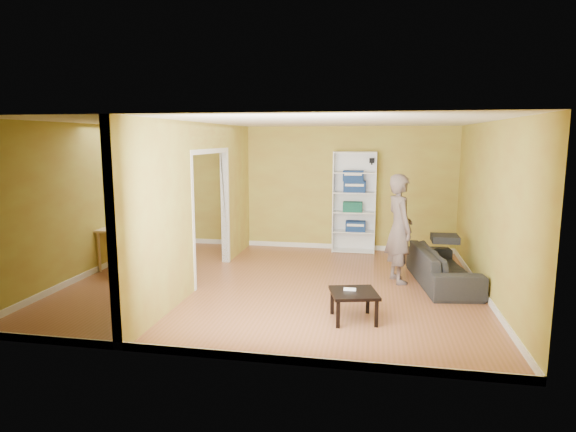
% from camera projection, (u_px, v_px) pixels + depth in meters
% --- Properties ---
extents(room_shell, '(6.50, 6.50, 6.50)m').
position_uv_depth(room_shell, '(273.00, 205.00, 7.64)').
color(room_shell, '#97593E').
rests_on(room_shell, ground).
extents(partition, '(0.22, 5.50, 2.60)m').
position_uv_depth(partition, '(202.00, 203.00, 7.85)').
color(partition, '#B5B647').
rests_on(partition, ground).
extents(wall_speaker, '(0.10, 0.10, 0.10)m').
position_uv_depth(wall_speaker, '(372.00, 161.00, 9.89)').
color(wall_speaker, black).
rests_on(wall_speaker, room_shell).
extents(sofa, '(2.09, 1.12, 0.76)m').
position_uv_depth(sofa, '(443.00, 261.00, 7.80)').
color(sofa, black).
rests_on(sofa, ground).
extents(person, '(0.92, 0.82, 2.10)m').
position_uv_depth(person, '(400.00, 219.00, 7.82)').
color(person, slate).
rests_on(person, ground).
extents(bookshelf, '(0.88, 0.38, 2.08)m').
position_uv_depth(bookshelf, '(354.00, 202.00, 10.01)').
color(bookshelf, white).
rests_on(bookshelf, ground).
extents(paper_box_navy_a, '(0.41, 0.27, 0.21)m').
position_uv_depth(paper_box_navy_a, '(356.00, 226.00, 10.03)').
color(paper_box_navy_a, navy).
rests_on(paper_box_navy_a, bookshelf).
extents(paper_box_teal, '(0.39, 0.26, 0.20)m').
position_uv_depth(paper_box_teal, '(353.00, 207.00, 9.97)').
color(paper_box_teal, '#1B7C79').
rests_on(paper_box_teal, bookshelf).
extents(paper_box_navy_b, '(0.45, 0.29, 0.23)m').
position_uv_depth(paper_box_navy_b, '(355.00, 186.00, 9.90)').
color(paper_box_navy_b, navy).
rests_on(paper_box_navy_b, bookshelf).
extents(paper_box_navy_c, '(0.42, 0.27, 0.21)m').
position_uv_depth(paper_box_navy_c, '(353.00, 177.00, 9.87)').
color(paper_box_navy_c, navy).
rests_on(paper_box_navy_c, bookshelf).
extents(coffee_table, '(0.58, 0.58, 0.39)m').
position_uv_depth(coffee_table, '(354.00, 296.00, 6.23)').
color(coffee_table, black).
rests_on(coffee_table, ground).
extents(game_controller, '(0.16, 0.04, 0.03)m').
position_uv_depth(game_controller, '(350.00, 289.00, 6.27)').
color(game_controller, white).
rests_on(game_controller, coffee_table).
extents(dining_table, '(1.20, 0.80, 0.75)m').
position_uv_depth(dining_table, '(137.00, 232.00, 8.72)').
color(dining_table, tan).
rests_on(dining_table, ground).
extents(chair_left, '(0.54, 0.54, 0.96)m').
position_uv_depth(chair_left, '(94.00, 241.00, 8.85)').
color(chair_left, tan).
rests_on(chair_left, ground).
extents(chair_near, '(0.46, 0.46, 0.87)m').
position_uv_depth(chair_near, '(119.00, 252.00, 8.19)').
color(chair_near, tan).
rests_on(chair_near, ground).
extents(chair_far, '(0.49, 0.49, 0.91)m').
position_uv_depth(chair_far, '(154.00, 237.00, 9.30)').
color(chair_far, tan).
rests_on(chair_far, ground).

